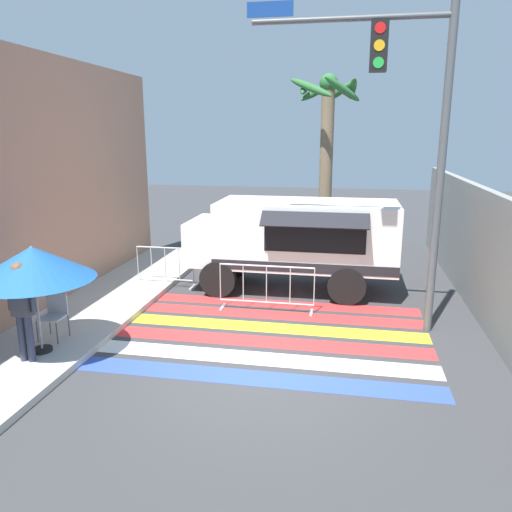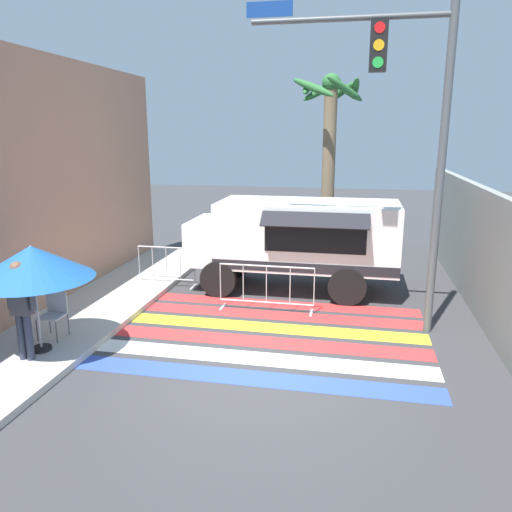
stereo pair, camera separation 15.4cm
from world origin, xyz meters
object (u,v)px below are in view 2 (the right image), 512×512
(vendor_person, at_px, (21,304))
(barricade_front, at_px, (266,288))
(patio_umbrella, at_px, (32,263))
(folding_chair, at_px, (54,311))
(barricade_side, at_px, (167,267))
(traffic_signal_pole, at_px, (407,113))
(palm_tree, at_px, (329,138))
(food_truck, at_px, (292,236))

(vendor_person, bearing_deg, barricade_front, 32.68)
(patio_umbrella, xyz_separation_m, vendor_person, (-0.01, -0.39, -0.64))
(folding_chair, height_order, barricade_side, barricade_side)
(traffic_signal_pole, height_order, vendor_person, traffic_signal_pole)
(folding_chair, bearing_deg, palm_tree, 69.44)
(folding_chair, distance_m, barricade_side, 4.06)
(folding_chair, height_order, vendor_person, vendor_person)
(patio_umbrella, relative_size, barricade_side, 1.34)
(palm_tree, bearing_deg, patio_umbrella, -116.17)
(vendor_person, distance_m, barricade_front, 5.20)
(patio_umbrella, xyz_separation_m, barricade_front, (3.64, 3.26, -1.26))
(folding_chair, bearing_deg, patio_umbrella, -73.31)
(vendor_person, xyz_separation_m, barricade_front, (3.65, 3.66, -0.62))
(vendor_person, bearing_deg, traffic_signal_pole, 12.93)
(traffic_signal_pole, xyz_separation_m, palm_tree, (-1.85, 6.71, -0.54))
(vendor_person, height_order, barricade_front, vendor_person)
(folding_chair, bearing_deg, barricade_side, 86.95)
(food_truck, xyz_separation_m, barricade_side, (-3.32, -0.35, -0.91))
(barricade_side, height_order, palm_tree, palm_tree)
(patio_umbrella, bearing_deg, barricade_side, 81.87)
(barricade_front, bearing_deg, folding_chair, -144.88)
(traffic_signal_pole, distance_m, folding_chair, 7.81)
(barricade_front, xyz_separation_m, barricade_side, (-2.98, 1.36, -0.02))
(traffic_signal_pole, bearing_deg, patio_umbrella, -157.55)
(barricade_side, bearing_deg, traffic_signal_pole, -18.71)
(patio_umbrella, xyz_separation_m, folding_chair, (-0.10, 0.64, -1.14))
(traffic_signal_pole, bearing_deg, vendor_person, -154.69)
(food_truck, height_order, barricade_side, food_truck)
(barricade_side, distance_m, palm_tree, 7.01)
(patio_umbrella, bearing_deg, traffic_signal_pole, 22.45)
(food_truck, relative_size, vendor_person, 2.97)
(traffic_signal_pole, distance_m, barricade_front, 4.81)
(barricade_side, xyz_separation_m, palm_tree, (3.94, 4.74, 3.34))
(patio_umbrella, relative_size, palm_tree, 0.36)
(traffic_signal_pole, bearing_deg, folding_chair, -162.79)
(food_truck, xyz_separation_m, barricade_front, (-0.35, -1.72, -0.89))
(food_truck, relative_size, patio_umbrella, 2.49)
(patio_umbrella, bearing_deg, barricade_front, 41.92)
(food_truck, height_order, folding_chair, food_truck)
(traffic_signal_pole, xyz_separation_m, patio_umbrella, (-6.45, -2.66, -2.60))
(folding_chair, xyz_separation_m, palm_tree, (4.70, 8.73, 3.20))
(food_truck, relative_size, traffic_signal_pole, 0.81)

